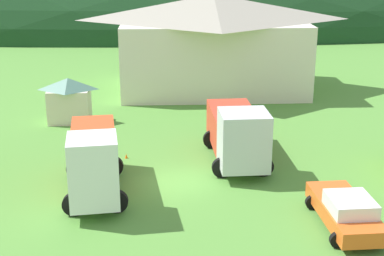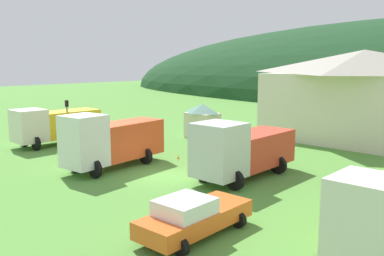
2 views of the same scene
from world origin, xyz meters
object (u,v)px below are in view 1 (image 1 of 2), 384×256
Objects in this scene: play_shed_cream at (69,99)px; service_pickup_orange at (346,211)px; depot_building at (213,41)px; tow_truck_silver at (237,132)px; traffic_cone_near_pickup at (126,158)px; traffic_cone_mid_row at (325,210)px; heavy_rig_white at (94,159)px.

play_shed_cream is 0.59× the size of service_pickup_orange.
tow_truck_silver is at bearing -90.06° from depot_building.
traffic_cone_mid_row is (9.77, -7.23, 0.00)m from traffic_cone_near_pickup.
service_pickup_orange is 9.68× the size of traffic_cone_near_pickup.
depot_building is 29.52× the size of traffic_cone_near_pickup.
play_shed_cream is 5.73× the size of traffic_cone_near_pickup.
heavy_rig_white is 0.98× the size of tow_truck_silver.
heavy_rig_white is at bearing -64.16° from tow_truck_silver.
heavy_rig_white is at bearing -75.53° from play_shed_cream.
play_shed_cream is 0.42× the size of heavy_rig_white.
heavy_rig_white is 14.33× the size of traffic_cone_mid_row.
depot_building reaches higher than heavy_rig_white.
depot_building reaches higher than tow_truck_silver.
depot_building is 14.23m from play_shed_cream.
traffic_cone_near_pickup is at bearing -100.46° from tow_truck_silver.
traffic_cone_near_pickup is at bearing -111.38° from depot_building.
service_pickup_orange is (11.36, -3.99, -1.07)m from heavy_rig_white.
play_shed_cream is at bearing 134.28° from traffic_cone_mid_row.
play_shed_cream reaches higher than traffic_cone_near_pickup.
depot_building is 3.05× the size of service_pickup_orange.
play_shed_cream is at bearing -139.99° from depot_building.
play_shed_cream is 0.41× the size of tow_truck_silver.
tow_truck_silver is (-0.02, -17.19, -2.29)m from depot_building.
tow_truck_silver is (10.71, -8.19, 0.18)m from play_shed_cream.
service_pickup_orange is (14.51, -16.20, -0.79)m from play_shed_cream.
service_pickup_orange is 13.55m from traffic_cone_near_pickup.
traffic_cone_mid_row is (10.98, -2.29, -1.90)m from heavy_rig_white.
traffic_cone_mid_row is at bearing -36.50° from traffic_cone_near_pickup.
traffic_cone_near_pickup is at bearing 143.50° from traffic_cone_mid_row.
tow_truck_silver is (7.56, 4.02, -0.10)m from heavy_rig_white.
depot_building reaches higher than traffic_cone_mid_row.
play_shed_cream is 21.76m from service_pickup_orange.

